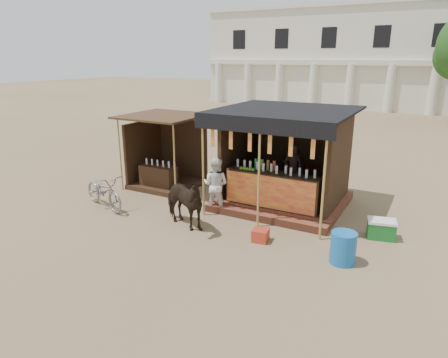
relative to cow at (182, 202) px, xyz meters
name	(u,v)px	position (x,y,z in m)	size (l,w,h in m)	color
ground	(191,242)	(0.66, -0.62, -0.67)	(120.00, 120.00, 0.00)	#846B4C
main_stall	(284,171)	(1.67, 2.74, 0.35)	(3.60, 3.61, 2.78)	brown
secondary_stall	(164,160)	(-2.50, 2.62, 0.18)	(2.40, 2.40, 2.38)	#341D12
cow	(182,202)	(0.00, 0.00, 0.00)	(0.72, 1.59, 1.34)	black
motorbike	(104,191)	(-2.72, 0.07, -0.18)	(0.66, 1.88, 0.99)	gray
bystander	(216,185)	(0.18, 1.38, 0.09)	(0.74, 0.58, 1.52)	white
blue_barrel	(343,248)	(3.98, 0.05, -0.33)	(0.53, 0.53, 0.68)	#165EAB
red_crate	(260,235)	(2.07, 0.19, -0.53)	(0.35, 0.37, 0.29)	#A7301B
cooler	(381,229)	(4.52, 1.70, -0.44)	(0.72, 0.57, 0.46)	#176925
background_building	(361,59)	(-1.34, 29.32, 3.31)	(26.00, 7.45, 8.18)	silver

